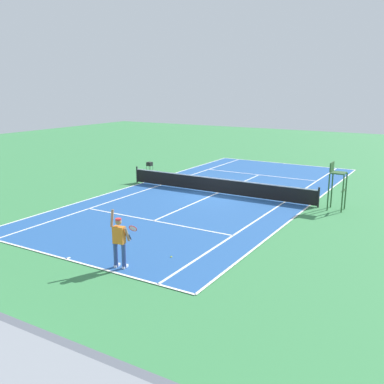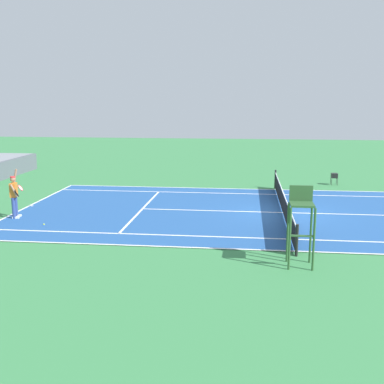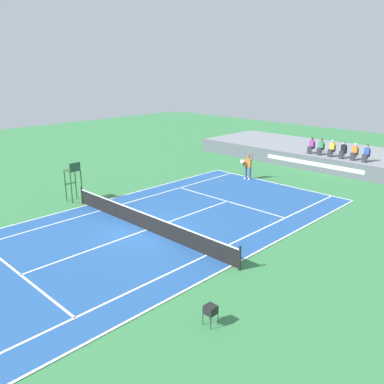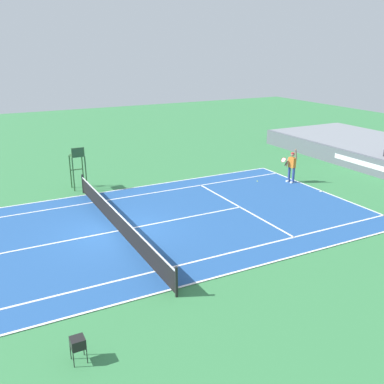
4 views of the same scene
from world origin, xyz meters
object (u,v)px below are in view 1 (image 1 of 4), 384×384
object	(u,v)px
tennis_player	(120,241)
umpire_chair	(337,180)
tennis_ball	(171,257)
ball_hopper	(150,164)

from	to	relation	value
tennis_player	umpire_chair	xyz separation A→B (m)	(-4.58, -11.45, 0.56)
tennis_ball	umpire_chair	size ratio (longest dim) A/B	0.03
tennis_player	umpire_chair	size ratio (longest dim) A/B	0.85
tennis_ball	ball_hopper	bearing A→B (deg)	-51.11
tennis_ball	ball_hopper	xyz separation A→B (m)	(10.73, -13.30, 0.54)
umpire_chair	ball_hopper	size ratio (longest dim) A/B	3.49
umpire_chair	ball_hopper	bearing A→B (deg)	-13.91
tennis_player	umpire_chair	distance (m)	12.34
tennis_ball	ball_hopper	size ratio (longest dim) A/B	0.10
ball_hopper	umpire_chair	bearing A→B (deg)	166.09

